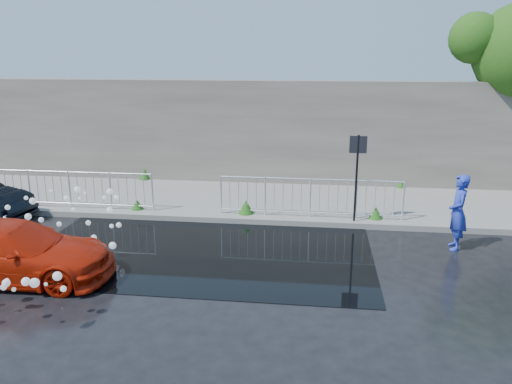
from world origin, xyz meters
TOP-DOWN VIEW (x-y plane):
  - ground at (0.00, 0.00)m, footprint 90.00×90.00m
  - pavement at (0.00, 5.00)m, footprint 30.00×4.00m
  - curb at (0.00, 3.00)m, footprint 30.00×0.25m
  - retaining_wall at (0.00, 7.20)m, footprint 30.00×0.60m
  - puddle at (0.50, 1.00)m, footprint 8.00×5.00m
  - sign_post at (4.20, 3.10)m, footprint 0.45×0.06m
  - railing_left at (-4.00, 3.35)m, footprint 5.05×0.05m
  - railing_right at (3.00, 3.35)m, footprint 5.05×0.05m
  - weeds at (-0.48, 4.46)m, footprint 12.17×3.93m
  - water_spray at (-3.03, -0.69)m, footprint 3.68×5.43m
  - red_car at (-3.01, -1.07)m, footprint 4.20×1.85m
  - person at (6.50, 1.80)m, footprint 0.48×0.69m

SIDE VIEW (x-z plane):
  - ground at x=0.00m, z-range 0.00..0.00m
  - puddle at x=0.50m, z-range 0.00..0.01m
  - pavement at x=0.00m, z-range 0.00..0.15m
  - curb at x=0.00m, z-range 0.00..0.16m
  - weeds at x=-0.48m, z-range 0.13..0.53m
  - red_car at x=-3.01m, z-range 0.00..1.20m
  - water_spray at x=-3.03m, z-range 0.19..1.22m
  - railing_left at x=-4.00m, z-range 0.19..1.29m
  - railing_right at x=3.00m, z-range 0.19..1.29m
  - person at x=6.50m, z-range 0.00..1.82m
  - sign_post at x=4.20m, z-range 0.47..2.97m
  - retaining_wall at x=0.00m, z-range 0.15..3.65m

